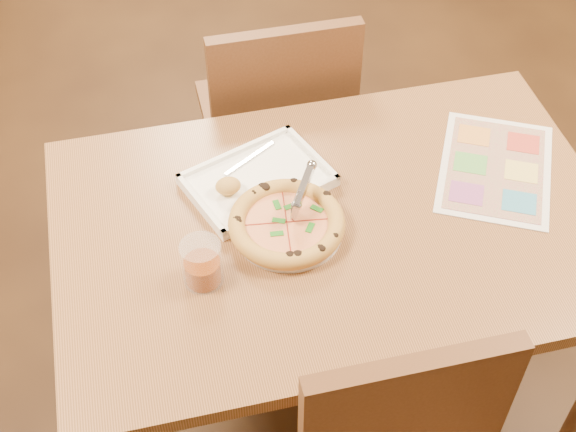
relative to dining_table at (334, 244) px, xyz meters
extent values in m
plane|color=#35200E|center=(0.00, 0.00, -0.63)|extent=(7.00, 7.00, 0.00)
cube|color=#935F3B|center=(0.00, 0.00, 0.07)|extent=(1.30, 0.85, 0.04)
cylinder|color=brown|center=(-0.59, 0.36, -0.29)|extent=(0.06, 0.06, 0.68)
cylinder|color=brown|center=(0.59, 0.36, -0.29)|extent=(0.06, 0.06, 0.68)
cube|color=brown|center=(0.00, -0.51, 0.04)|extent=(0.42, 0.04, 0.45)
cube|color=brown|center=(0.00, 0.70, -0.18)|extent=(0.42, 0.42, 0.04)
cube|color=brown|center=(0.00, 0.51, 0.04)|extent=(0.42, 0.04, 0.45)
cylinder|color=silver|center=(-0.11, -0.01, 0.09)|extent=(0.30, 0.30, 0.01)
cylinder|color=gold|center=(-0.12, -0.01, 0.10)|extent=(0.26, 0.26, 0.01)
cylinder|color=#D8BB75|center=(-0.12, -0.01, 0.11)|extent=(0.22, 0.22, 0.01)
torus|color=gold|center=(-0.12, -0.01, 0.11)|extent=(0.27, 0.27, 0.04)
cylinder|color=silver|center=(-0.09, 0.00, 0.15)|extent=(0.04, 0.06, 0.07)
cube|color=silver|center=(-0.06, 0.05, 0.17)|extent=(0.07, 0.10, 0.06)
cube|color=white|center=(-0.15, 0.16, 0.09)|extent=(0.38, 0.32, 0.02)
cube|color=silver|center=(-0.15, 0.16, 0.11)|extent=(0.14, 0.10, 0.00)
ellipsoid|color=gold|center=(-0.23, 0.13, 0.13)|extent=(0.06, 0.05, 0.04)
cylinder|color=#7F3109|center=(-0.33, -0.10, 0.12)|extent=(0.08, 0.08, 0.06)
cylinder|color=white|center=(-0.33, -0.10, 0.14)|extent=(0.09, 0.09, 0.11)
cube|color=white|center=(0.43, 0.07, 0.09)|extent=(0.41, 0.45, 0.00)
camera|label=1|loc=(-0.39, -1.19, 1.46)|focal=50.00mm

